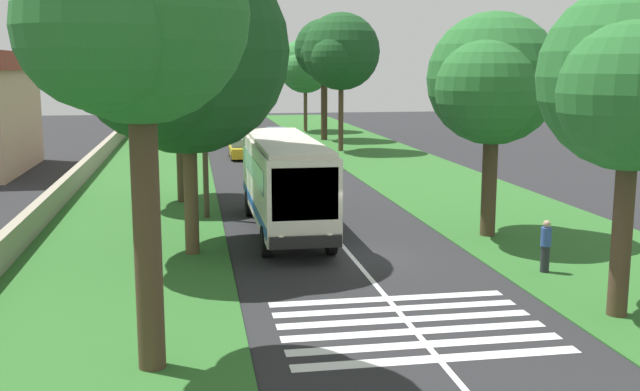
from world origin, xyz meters
TOP-DOWN VIEW (x-y plane):
  - ground at (0.00, 0.00)m, footprint 160.00×160.00m
  - grass_verge_left at (15.00, 8.20)m, footprint 120.00×8.00m
  - grass_verge_right at (15.00, -8.20)m, footprint 120.00×8.00m
  - centre_line at (15.00, 0.00)m, footprint 110.00×0.16m
  - coach_bus at (4.48, 1.80)m, footprint 11.16×2.62m
  - zebra_crossing at (-7.04, 0.00)m, footprint 4.95×6.80m
  - trailing_car_0 at (22.91, -1.90)m, footprint 4.30×1.78m
  - trailing_car_1 at (28.84, 1.81)m, footprint 4.30×1.78m
  - trailing_car_2 at (37.94, -1.67)m, footprint 4.30×1.78m
  - trailing_car_3 at (46.10, 1.82)m, footprint 4.30×1.78m
  - roadside_tree_left_0 at (-8.77, 6.52)m, footprint 5.55×4.54m
  - roadside_tree_left_1 at (43.46, 6.41)m, footprint 8.37×7.30m
  - roadside_tree_left_2 at (61.70, 6.02)m, footprint 8.32×6.62m
  - roadside_tree_left_3 at (11.75, 6.06)m, footprint 7.23×5.98m
  - roadside_tree_left_4 at (1.45, 5.66)m, footprint 8.59×7.01m
  - roadside_tree_right_0 at (2.20, -5.70)m, footprint 6.16×5.12m
  - roadside_tree_right_1 at (32.06, -5.89)m, footprint 6.53×5.87m
  - roadside_tree_right_2 at (50.18, -5.87)m, footprint 6.47×5.40m
  - roadside_tree_right_3 at (-7.40, -5.42)m, footprint 5.84×4.89m
  - roadside_tree_right_4 at (41.07, -6.18)m, footprint 6.21×5.23m
  - utility_pole at (7.64, 4.83)m, footprint 0.24×1.40m
  - roadside_wall at (20.00, 11.60)m, footprint 70.00×0.40m
  - pedestrian at (-3.03, -5.65)m, footprint 0.34×0.34m

SIDE VIEW (x-z plane):
  - ground at x=0.00m, z-range 0.00..0.00m
  - zebra_crossing at x=-7.04m, z-range 0.00..0.01m
  - centre_line at x=15.00m, z-range 0.00..0.01m
  - grass_verge_left at x=15.00m, z-range 0.00..0.04m
  - grass_verge_right at x=15.00m, z-range 0.00..0.04m
  - roadside_wall at x=20.00m, z-range 0.04..1.12m
  - trailing_car_0 at x=22.91m, z-range -0.05..1.38m
  - trailing_car_1 at x=28.84m, z-range -0.05..1.38m
  - trailing_car_2 at x=37.94m, z-range -0.05..1.38m
  - trailing_car_3 at x=46.10m, z-range -0.05..1.38m
  - pedestrian at x=-3.03m, z-range 0.06..1.75m
  - coach_bus at x=4.48m, z-range 0.28..4.01m
  - utility_pole at x=7.64m, z-range 0.18..8.11m
  - roadside_tree_left_3 at x=11.75m, z-range 1.27..10.00m
  - roadside_tree_right_0 at x=2.20m, z-range 1.64..10.18m
  - roadside_tree_left_1 at x=43.46m, z-range 1.17..11.07m
  - roadside_tree_right_3 at x=-7.40m, z-range 1.80..10.44m
  - roadside_tree_right_2 at x=50.18m, z-range 1.78..10.97m
  - roadside_tree_left_4 at x=1.45m, z-range 1.59..12.12m
  - roadside_tree_left_0 at x=-8.77m, z-range 2.50..12.35m
  - roadside_tree_right_1 at x=32.06m, z-range 2.23..12.75m
  - roadside_tree_left_2 at x=61.70m, z-range 2.07..13.14m
  - roadside_tree_right_4 at x=41.07m, z-range 2.53..13.11m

